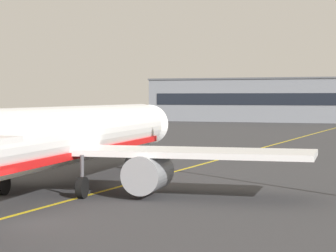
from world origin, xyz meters
TOP-DOWN VIEW (x-y plane):
  - ground_plane at (0.00, 0.00)m, footprint 400.00×400.00m
  - taxiway_centreline at (0.00, 30.00)m, footprint 5.79×179.93m
  - airliner_foreground at (-3.12, 9.69)m, footprint 32.32×41.51m
  - safety_cone_by_nose_gear at (-3.21, 24.87)m, footprint 0.44×0.44m

SIDE VIEW (x-z plane):
  - ground_plane at x=0.00m, z-range 0.00..0.00m
  - taxiway_centreline at x=0.00m, z-range 0.00..0.01m
  - safety_cone_by_nose_gear at x=-3.21m, z-range -0.02..0.53m
  - airliner_foreground at x=-3.12m, z-range -2.46..9.19m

